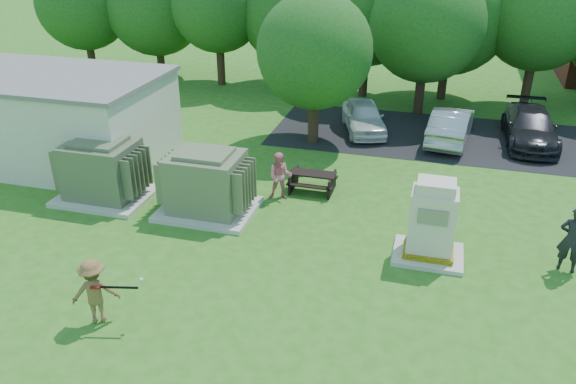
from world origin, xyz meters
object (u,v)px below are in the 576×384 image
(batter, at_px, (95,291))
(car_silver_a, at_px, (451,125))
(transformer_left, at_px, (103,171))
(car_dark, at_px, (530,127))
(picnic_table, at_px, (313,179))
(person_by_generator, at_px, (572,239))
(person_at_picnic, at_px, (280,176))
(generator_cabinet, at_px, (432,225))
(transformer_right, at_px, (207,184))
(car_white, at_px, (364,117))

(batter, height_order, car_silver_a, batter)
(transformer_left, relative_size, car_dark, 0.62)
(picnic_table, bearing_deg, person_by_generator, -20.69)
(transformer_left, xyz_separation_m, picnic_table, (6.57, 2.38, -0.55))
(batter, distance_m, car_dark, 18.50)
(batter, distance_m, person_by_generator, 12.07)
(person_at_picnic, height_order, car_dark, person_at_picnic)
(generator_cabinet, distance_m, car_dark, 10.71)
(car_dark, bearing_deg, person_by_generator, -91.04)
(person_by_generator, xyz_separation_m, car_dark, (-0.03, 9.76, -0.25))
(transformer_right, bearing_deg, transformer_left, 180.00)
(transformer_left, distance_m, generator_cabinet, 10.68)
(car_white, bearing_deg, person_by_generator, -71.63)
(transformer_left, height_order, picnic_table, transformer_left)
(person_at_picnic, bearing_deg, car_silver_a, 42.02)
(person_by_generator, height_order, person_at_picnic, person_by_generator)
(transformer_left, bearing_deg, transformer_right, 0.00)
(batter, bearing_deg, picnic_table, -139.27)
(generator_cabinet, bearing_deg, transformer_right, 173.12)
(car_white, relative_size, car_silver_a, 0.90)
(transformer_left, distance_m, batter, 6.63)
(picnic_table, relative_size, person_by_generator, 0.83)
(transformer_right, height_order, car_white, transformer_right)
(generator_cabinet, bearing_deg, transformer_left, 175.50)
(person_at_picnic, bearing_deg, transformer_left, -175.79)
(transformer_right, xyz_separation_m, person_by_generator, (10.54, -0.51, -0.03))
(generator_cabinet, distance_m, person_by_generator, 3.61)
(picnic_table, relative_size, car_silver_a, 0.36)
(picnic_table, xyz_separation_m, car_dark, (7.64, 6.87, 0.28))
(transformer_left, height_order, batter, transformer_left)
(transformer_left, distance_m, person_at_picnic, 5.87)
(generator_cabinet, relative_size, car_white, 0.60)
(car_silver_a, bearing_deg, person_by_generator, 116.07)
(generator_cabinet, distance_m, picnic_table, 5.23)
(transformer_left, xyz_separation_m, person_at_picnic, (5.67, 1.52, -0.15))
(transformer_left, relative_size, car_silver_a, 0.69)
(car_silver_a, bearing_deg, transformer_left, 44.65)
(generator_cabinet, height_order, person_at_picnic, generator_cabinet)
(generator_cabinet, relative_size, person_by_generator, 1.23)
(car_dark, bearing_deg, person_at_picnic, -139.03)
(picnic_table, height_order, car_silver_a, car_silver_a)
(transformer_right, xyz_separation_m, generator_cabinet, (6.94, -0.84, 0.05))
(transformer_left, xyz_separation_m, car_dark, (14.21, 9.25, -0.27))
(picnic_table, bearing_deg, transformer_left, -160.07)
(generator_cabinet, xyz_separation_m, car_silver_a, (0.40, 9.44, -0.30))
(transformer_left, distance_m, car_silver_a, 14.00)
(transformer_right, bearing_deg, car_white, 67.55)
(transformer_right, distance_m, person_at_picnic, 2.49)
(person_at_picnic, distance_m, car_white, 7.49)
(person_at_picnic, xyz_separation_m, car_dark, (8.54, 7.73, -0.12))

